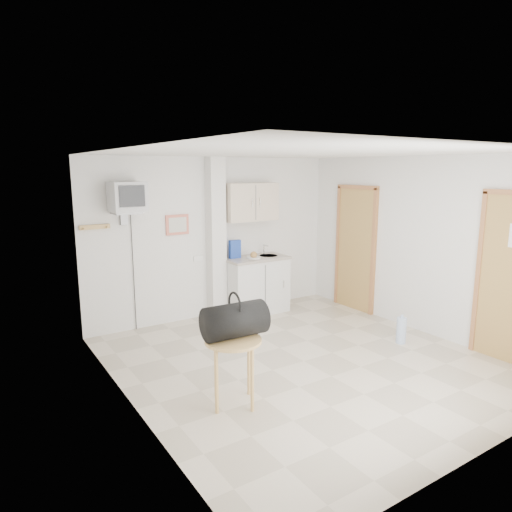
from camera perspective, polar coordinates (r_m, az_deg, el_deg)
ground at (r=5.76m, az=5.99°, el=-12.94°), size 4.50×4.50×0.00m
room_envelope at (r=5.56m, az=7.65°, el=2.67°), size 4.24×4.54×2.55m
kitchenette at (r=7.39m, az=-0.20°, el=-0.98°), size 1.03×0.58×2.10m
crt_television at (r=6.40m, az=-15.81°, el=7.00°), size 0.44×0.45×2.15m
round_table at (r=4.57m, az=-2.87°, el=-11.55°), size 0.56×0.56×0.68m
duffel_bag at (r=4.53m, az=-2.67°, el=-8.02°), size 0.64×0.37×0.46m
water_bottle at (r=6.53m, az=17.70°, el=-8.84°), size 0.13×0.13×0.40m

